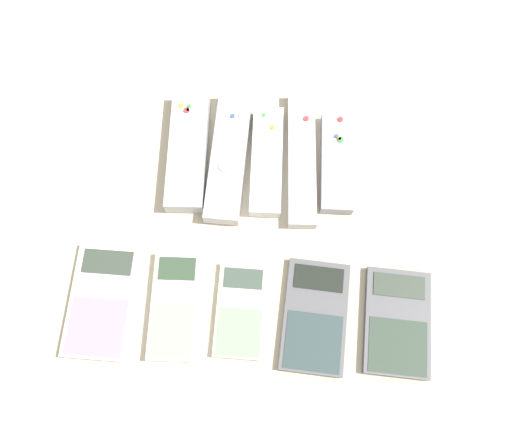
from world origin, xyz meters
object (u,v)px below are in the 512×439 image
at_px(calculator_1, 175,306).
at_px(calculator_2, 241,310).
at_px(calculator_3, 315,316).
at_px(calculator_4, 397,322).
at_px(remote_3, 302,158).
at_px(remote_1, 229,156).
at_px(remote_4, 337,162).
at_px(remote_2, 267,161).
at_px(calculator_0, 103,301).
at_px(remote_0, 188,151).

distance_m(calculator_1, calculator_2, 0.09).
xyz_separation_m(calculator_3, calculator_4, (0.11, 0.00, 0.00)).
xyz_separation_m(remote_3, calculator_4, (0.14, -0.23, -0.00)).
distance_m(remote_1, remote_4, 0.16).
distance_m(remote_2, calculator_2, 0.22).
bearing_deg(remote_3, calculator_2, -110.27).
relative_size(remote_3, calculator_0, 1.40).
height_order(remote_3, calculator_2, remote_3).
height_order(remote_2, calculator_0, remote_2).
bearing_deg(calculator_4, calculator_3, -177.81).
bearing_deg(calculator_4, remote_4, 113.07).
xyz_separation_m(remote_0, calculator_0, (-0.09, -0.23, -0.01)).
distance_m(remote_1, calculator_3, 0.27).
distance_m(remote_0, calculator_4, 0.39).
distance_m(remote_3, calculator_3, 0.23).
distance_m(remote_1, calculator_0, 0.27).
relative_size(remote_4, calculator_2, 1.24).
relative_size(remote_0, remote_2, 1.11).
bearing_deg(remote_3, remote_0, 177.71).
bearing_deg(remote_4, remote_2, -178.09).
height_order(remote_0, remote_4, remote_0).
height_order(calculator_2, calculator_3, same).
bearing_deg(remote_0, calculator_3, -51.94).
bearing_deg(calculator_0, remote_1, 56.15).
distance_m(remote_0, calculator_2, 0.25).
bearing_deg(remote_3, remote_1, -179.81).
bearing_deg(remote_2, calculator_1, -118.09).
relative_size(remote_1, remote_3, 0.96).
bearing_deg(remote_2, calculator_2, -96.97).
height_order(calculator_0, calculator_4, calculator_0).
bearing_deg(remote_1, calculator_2, -79.47).
relative_size(remote_3, remote_4, 1.38).
xyz_separation_m(remote_3, calculator_0, (-0.26, -0.23, -0.00)).
bearing_deg(calculator_0, calculator_3, 0.36).
bearing_deg(remote_4, remote_1, 179.72).
bearing_deg(calculator_1, remote_4, 44.64).
relative_size(remote_4, calculator_1, 1.06).
bearing_deg(calculator_4, calculator_2, -177.89).
distance_m(remote_4, calculator_2, 0.26).
xyz_separation_m(remote_1, calculator_4, (0.25, -0.23, -0.01)).
relative_size(remote_0, calculator_3, 1.23).
bearing_deg(calculator_1, calculator_2, -1.98).
height_order(remote_4, calculator_1, remote_4).
xyz_separation_m(remote_2, calculator_2, (-0.02, -0.22, -0.01)).
relative_size(remote_3, calculator_4, 1.50).
height_order(remote_3, remote_4, same).
bearing_deg(calculator_2, calculator_1, 179.93).
bearing_deg(calculator_3, calculator_4, 3.07).
relative_size(remote_1, calculator_2, 1.64).
bearing_deg(remote_3, calculator_1, -127.93).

